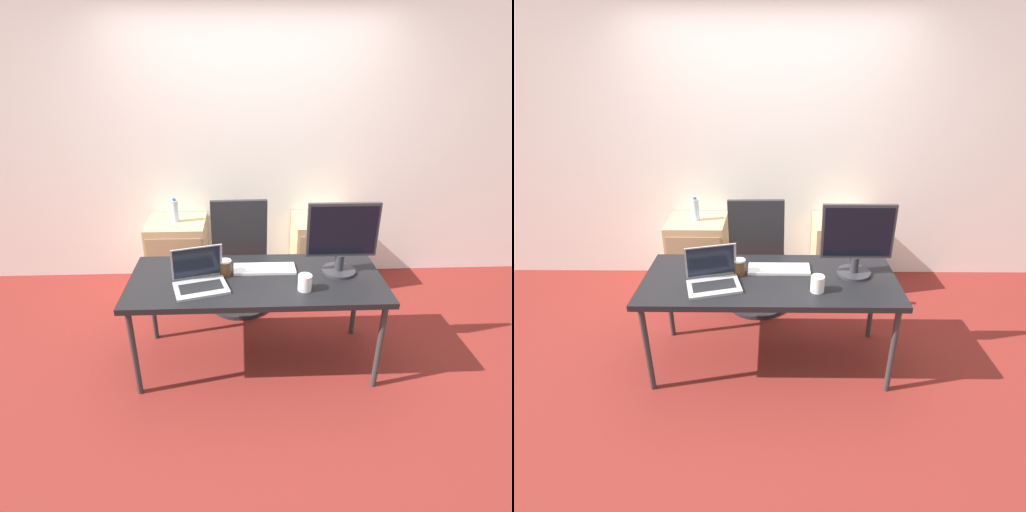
% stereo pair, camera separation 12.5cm
% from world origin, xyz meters
% --- Properties ---
extents(ground_plane, '(14.00, 14.00, 0.00)m').
position_xyz_m(ground_plane, '(0.00, 0.00, 0.00)').
color(ground_plane, maroon).
extents(wall_back, '(10.00, 0.05, 2.60)m').
position_xyz_m(wall_back, '(0.00, 1.45, 1.30)').
color(wall_back, white).
rests_on(wall_back, ground_plane).
extents(desk, '(1.74, 0.73, 0.72)m').
position_xyz_m(desk, '(0.00, 0.00, 0.67)').
color(desk, black).
rests_on(desk, ground_plane).
extents(office_chair, '(0.56, 0.57, 1.10)m').
position_xyz_m(office_chair, '(-0.12, 0.72, 0.42)').
color(office_chair, '#232326').
rests_on(office_chair, ground_plane).
extents(cabinet_left, '(0.55, 0.52, 0.70)m').
position_xyz_m(cabinet_left, '(-0.71, 1.16, 0.35)').
color(cabinet_left, tan).
rests_on(cabinet_left, ground_plane).
extents(cabinet_right, '(0.55, 0.52, 0.70)m').
position_xyz_m(cabinet_right, '(0.69, 1.16, 0.35)').
color(cabinet_right, tan).
rests_on(cabinet_right, ground_plane).
extents(water_bottle, '(0.07, 0.07, 0.22)m').
position_xyz_m(water_bottle, '(-0.71, 1.16, 0.80)').
color(water_bottle, silver).
rests_on(water_bottle, cabinet_left).
extents(laptop_center, '(0.40, 0.35, 0.25)m').
position_xyz_m(laptop_center, '(-0.38, -0.10, 0.77)').
color(laptop_center, '#ADADB2').
rests_on(laptop_center, desk).
extents(monitor, '(0.49, 0.24, 0.51)m').
position_xyz_m(monitor, '(0.59, 0.06, 0.98)').
color(monitor, '#2D2D33').
rests_on(monitor, desk).
extents(keyboard, '(0.44, 0.16, 0.02)m').
position_xyz_m(keyboard, '(0.06, 0.11, 0.73)').
color(keyboard, silver).
rests_on(keyboard, desk).
extents(coffee_cup_white, '(0.09, 0.09, 0.11)m').
position_xyz_m(coffee_cup_white, '(0.31, -0.17, 0.77)').
color(coffee_cup_white, white).
rests_on(coffee_cup_white, desk).
extents(coffee_cup_brown, '(0.09, 0.09, 0.11)m').
position_xyz_m(coffee_cup_brown, '(-0.21, 0.06, 0.77)').
color(coffee_cup_brown, brown).
rests_on(coffee_cup_brown, desk).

